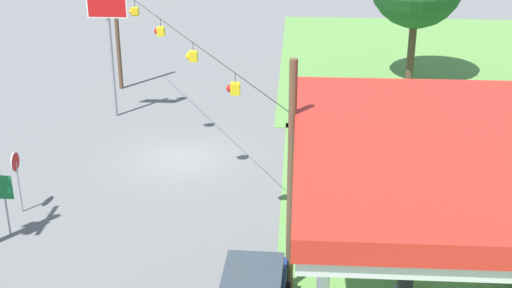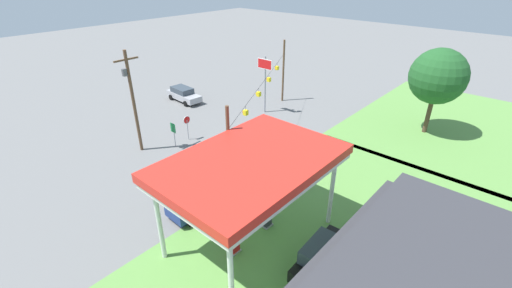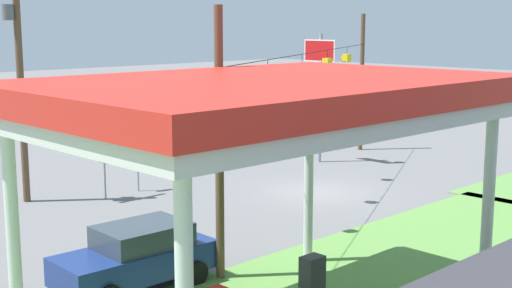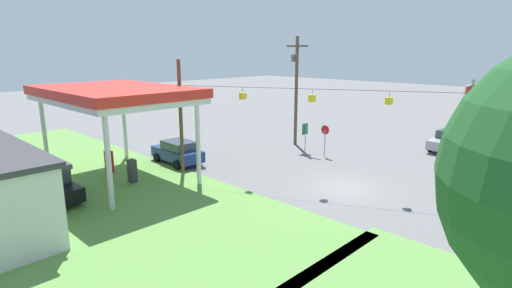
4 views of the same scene
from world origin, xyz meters
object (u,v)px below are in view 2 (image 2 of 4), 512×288
Objects in this scene: car_at_pumps_front at (199,199)px; stop_sign_overhead at (265,74)px; car_on_crossroad at (183,94)px; tree_west_verge at (438,77)px; fuel_pump_far at (234,243)px; gas_station_canopy at (251,166)px; car_at_pumps_rear at (324,256)px; utility_pole_main at (132,97)px; fuel_pump_near at (267,217)px; stop_sign_roadside at (187,123)px; route_sign at (173,130)px.

stop_sign_overhead reaches higher than car_at_pumps_front.
car_on_crossroad is 0.81× the size of stop_sign_overhead.
tree_west_verge is at bearing 113.24° from stop_sign_overhead.
car_on_crossroad is at bearing -121.68° from fuel_pump_far.
fuel_pump_far is at bearing -0.06° from gas_station_canopy.
car_at_pumps_rear is at bearing 4.12° from tree_west_verge.
utility_pole_main is at bearing 84.22° from car_at_pumps_rear.
car_at_pumps_front is at bearing -68.49° from fuel_pump_near.
tree_west_verge is (-17.20, 17.01, 4.07)m from stop_sign_roadside.
route_sign is at bearing -113.26° from fuel_pump_far.
fuel_pump_near is at bearing 40.61° from stop_sign_overhead.
route_sign is (-2.83, -13.74, 0.96)m from fuel_pump_near.
car_at_pumps_front is at bearing 25.93° from stop_sign_overhead.
route_sign is (-5.90, -13.74, 0.96)m from fuel_pump_far.
car_on_crossroad reaches higher than car_at_pumps_front.
fuel_pump_near is 0.36× the size of car_at_pumps_front.
stop_sign_overhead is 0.71× the size of utility_pole_main.
gas_station_canopy is 1.61× the size of stop_sign_overhead.
utility_pole_main reaches higher than fuel_pump_far.
tree_west_verge reaches higher than fuel_pump_far.
utility_pole_main is at bearing -99.33° from car_at_pumps_front.
stop_sign_overhead is at bearing -152.21° from car_at_pumps_front.
car_on_crossroad is 12.32m from route_sign.
utility_pole_main is (14.67, -2.73, 0.59)m from stop_sign_overhead.
gas_station_canopy is 2.19× the size of car_at_pumps_rear.
route_sign reaches higher than fuel_pump_far.
stop_sign_overhead is at bearing -6.07° from stop_sign_roadside.
gas_station_canopy is 6.69× the size of fuel_pump_near.
fuel_pump_near is 0.24× the size of stop_sign_overhead.
gas_station_canopy is 23.56m from tree_west_verge.
stop_sign_roadside is at bearing -113.79° from gas_station_canopy.
fuel_pump_near is 0.18× the size of tree_west_verge.
car_at_pumps_front is 0.67× the size of stop_sign_overhead.
car_at_pumps_front is 0.47× the size of utility_pole_main.
fuel_pump_far is 0.66× the size of route_sign.
fuel_pump_near is 4.73m from car_at_pumps_rear.
route_sign is 0.26× the size of utility_pole_main.
car_at_pumps_front is at bearing -124.79° from stop_sign_roadside.
car_at_pumps_rear is at bearing 117.20° from fuel_pump_far.
stop_sign_overhead is (-16.82, -8.18, 3.71)m from car_at_pumps_front.
car_at_pumps_rear reaches higher than fuel_pump_far.
car_at_pumps_front reaches higher than fuel_pump_far.
utility_pole_main is 28.45m from tree_west_verge.
stop_sign_roadside is 10.80m from stop_sign_overhead.
fuel_pump_near is at bearing 78.82° from car_at_pumps_rear.
car_at_pumps_front reaches higher than fuel_pump_near.
gas_station_canopy is 4.21× the size of stop_sign_roadside.
car_at_pumps_rear reaches higher than car_at_pumps_front.
car_at_pumps_rear is (0.67, 4.68, 0.23)m from fuel_pump_near.
car_at_pumps_rear is at bearing 81.80° from fuel_pump_near.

